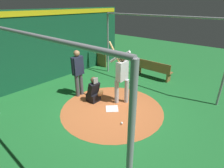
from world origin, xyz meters
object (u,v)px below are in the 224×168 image
batter (122,73)px  baseball_0 (122,123)px  catcher (94,92)px  bat_rack (99,57)px  home_plate (112,109)px  umpire (78,71)px  bench (153,69)px

batter → baseball_0: batter is taller
catcher → bat_rack: (-2.82, 3.12, 0.11)m
batter → catcher: bearing=-143.6°
home_plate → baseball_0: 0.92m
baseball_0 → catcher: bearing=165.3°
batter → catcher: batter is taller
umpire → bat_rack: (-2.02, 3.15, -0.53)m
catcher → batter: bearing=36.4°
batter → baseball_0: bearing=-50.4°
home_plate → batter: bearing=95.5°
catcher → umpire: (-0.79, -0.04, 0.64)m
umpire → bench: umpire is taller
batter → catcher: 1.27m
catcher → home_plate: bearing=1.3°
home_plate → catcher: (-0.86, -0.02, 0.37)m
umpire → batter: bearing=21.6°
catcher → umpire: bearing=-177.2°
catcher → baseball_0: (1.65, -0.43, -0.34)m
bat_rack → bench: 3.28m
home_plate → bench: (-0.42, 3.46, 0.44)m
bench → bat_rack: bearing=-173.7°
bench → baseball_0: bench is taller
home_plate → baseball_0: size_ratio=5.68×
batter → bat_rack: 4.46m
umpire → bat_rack: 3.78m
umpire → bench: bearing=70.6°
batter → home_plate: bearing=-84.5°
bat_rack → baseball_0: bearing=-38.5°
bat_rack → umpire: bearing=-57.3°
bench → baseball_0: 4.11m
umpire → bat_rack: bearing=122.7°
batter → umpire: (-1.60, -0.63, -0.14)m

